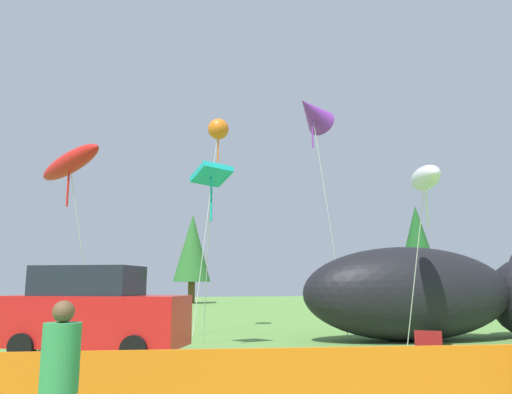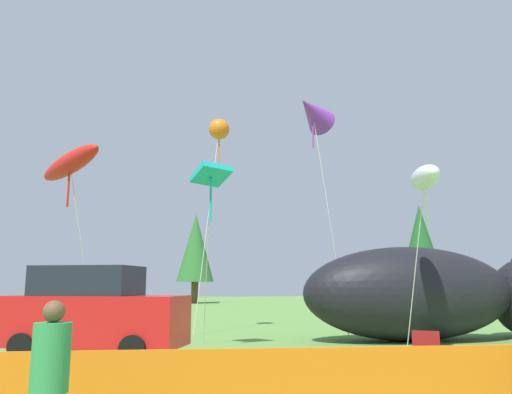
{
  "view_description": "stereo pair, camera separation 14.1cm",
  "coord_description": "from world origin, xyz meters",
  "px_view_note": "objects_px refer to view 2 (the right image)",
  "views": [
    {
      "loc": [
        -3.64,
        -9.88,
        1.73
      ],
      "look_at": [
        0.13,
        4.76,
        4.38
      ],
      "focal_mm": 35.0,
      "sensor_mm": 36.0,
      "label": 1
    },
    {
      "loc": [
        -3.51,
        -9.91,
        1.73
      ],
      "look_at": [
        0.13,
        4.76,
        4.38
      ],
      "focal_mm": 35.0,
      "sensor_mm": 36.0,
      "label": 2
    }
  ],
  "objects_px": {
    "folding_chair": "(426,353)",
    "kite_orange_flower": "(219,130)",
    "parked_car": "(93,312)",
    "kite_teal_diamond": "(211,177)",
    "kite_red_lizard": "(70,164)",
    "inflatable_cat": "(436,297)",
    "kite_white_ghost": "(425,178)",
    "spectator_in_red_shirt": "(49,380)",
    "kite_purple_delta": "(313,112)"
  },
  "relations": [
    {
      "from": "spectator_in_red_shirt",
      "to": "kite_orange_flower",
      "type": "xyz_separation_m",
      "value": [
        3.77,
        13.29,
        6.76
      ]
    },
    {
      "from": "kite_white_ghost",
      "to": "kite_purple_delta",
      "type": "relative_size",
      "value": 0.57
    },
    {
      "from": "inflatable_cat",
      "to": "kite_red_lizard",
      "type": "relative_size",
      "value": 1.55
    },
    {
      "from": "folding_chair",
      "to": "spectator_in_red_shirt",
      "type": "height_order",
      "value": "spectator_in_red_shirt"
    },
    {
      "from": "parked_car",
      "to": "spectator_in_red_shirt",
      "type": "distance_m",
      "value": 7.94
    },
    {
      "from": "kite_orange_flower",
      "to": "kite_teal_diamond",
      "type": "xyz_separation_m",
      "value": [
        -1.06,
        -5.1,
        -3.0
      ]
    },
    {
      "from": "inflatable_cat",
      "to": "kite_red_lizard",
      "type": "xyz_separation_m",
      "value": [
        -11.25,
        1.12,
        3.91
      ]
    },
    {
      "from": "inflatable_cat",
      "to": "kite_orange_flower",
      "type": "xyz_separation_m",
      "value": [
        -6.27,
        4.24,
        6.29
      ]
    },
    {
      "from": "kite_red_lizard",
      "to": "kite_teal_diamond",
      "type": "relative_size",
      "value": 1.18
    },
    {
      "from": "folding_chair",
      "to": "kite_red_lizard",
      "type": "bearing_deg",
      "value": -101.07
    },
    {
      "from": "spectator_in_red_shirt",
      "to": "kite_white_ghost",
      "type": "distance_m",
      "value": 10.63
    },
    {
      "from": "kite_orange_flower",
      "to": "kite_teal_diamond",
      "type": "relative_size",
      "value": 1.63
    },
    {
      "from": "spectator_in_red_shirt",
      "to": "kite_teal_diamond",
      "type": "height_order",
      "value": "kite_teal_diamond"
    },
    {
      "from": "kite_red_lizard",
      "to": "kite_orange_flower",
      "type": "bearing_deg",
      "value": 32.1
    },
    {
      "from": "folding_chair",
      "to": "kite_white_ghost",
      "type": "bearing_deg",
      "value": 178.77
    },
    {
      "from": "kite_teal_diamond",
      "to": "spectator_in_red_shirt",
      "type": "bearing_deg",
      "value": -108.29
    },
    {
      "from": "spectator_in_red_shirt",
      "to": "folding_chair",
      "type": "bearing_deg",
      "value": 27.82
    },
    {
      "from": "kite_red_lizard",
      "to": "kite_purple_delta",
      "type": "height_order",
      "value": "kite_purple_delta"
    },
    {
      "from": "spectator_in_red_shirt",
      "to": "kite_red_lizard",
      "type": "xyz_separation_m",
      "value": [
        -1.21,
        10.17,
        4.38
      ]
    },
    {
      "from": "kite_orange_flower",
      "to": "kite_white_ghost",
      "type": "bearing_deg",
      "value": -59.86
    },
    {
      "from": "folding_chair",
      "to": "spectator_in_red_shirt",
      "type": "xyz_separation_m",
      "value": [
        -5.84,
        -3.08,
        0.34
      ]
    },
    {
      "from": "folding_chair",
      "to": "kite_red_lizard",
      "type": "xyz_separation_m",
      "value": [
        -7.04,
        7.09,
        4.72
      ]
    },
    {
      "from": "parked_car",
      "to": "kite_teal_diamond",
      "type": "height_order",
      "value": "kite_teal_diamond"
    },
    {
      "from": "folding_chair",
      "to": "kite_teal_diamond",
      "type": "bearing_deg",
      "value": -114.45
    },
    {
      "from": "kite_white_ghost",
      "to": "kite_teal_diamond",
      "type": "relative_size",
      "value": 0.98
    },
    {
      "from": "folding_chair",
      "to": "kite_orange_flower",
      "type": "distance_m",
      "value": 12.61
    },
    {
      "from": "spectator_in_red_shirt",
      "to": "kite_teal_diamond",
      "type": "relative_size",
      "value": 0.32
    },
    {
      "from": "inflatable_cat",
      "to": "kite_white_ghost",
      "type": "distance_m",
      "value": 4.77
    },
    {
      "from": "spectator_in_red_shirt",
      "to": "kite_red_lizard",
      "type": "bearing_deg",
      "value": 96.78
    },
    {
      "from": "parked_car",
      "to": "kite_teal_diamond",
      "type": "relative_size",
      "value": 0.94
    },
    {
      "from": "inflatable_cat",
      "to": "kite_orange_flower",
      "type": "relative_size",
      "value": 1.12
    },
    {
      "from": "folding_chair",
      "to": "kite_red_lizard",
      "type": "distance_m",
      "value": 11.05
    },
    {
      "from": "inflatable_cat",
      "to": "kite_red_lizard",
      "type": "bearing_deg",
      "value": 178.59
    },
    {
      "from": "folding_chair",
      "to": "kite_teal_diamond",
      "type": "relative_size",
      "value": 0.18
    },
    {
      "from": "spectator_in_red_shirt",
      "to": "kite_orange_flower",
      "type": "distance_m",
      "value": 15.38
    },
    {
      "from": "inflatable_cat",
      "to": "spectator_in_red_shirt",
      "type": "relative_size",
      "value": 5.73
    },
    {
      "from": "inflatable_cat",
      "to": "kite_orange_flower",
      "type": "distance_m",
      "value": 9.84
    },
    {
      "from": "inflatable_cat",
      "to": "kite_white_ghost",
      "type": "relative_size",
      "value": 1.86
    },
    {
      "from": "inflatable_cat",
      "to": "spectator_in_red_shirt",
      "type": "distance_m",
      "value": 13.53
    },
    {
      "from": "folding_chair",
      "to": "kite_orange_flower",
      "type": "xyz_separation_m",
      "value": [
        -2.06,
        10.21,
        7.1
      ]
    },
    {
      "from": "parked_car",
      "to": "kite_orange_flower",
      "type": "height_order",
      "value": "kite_orange_flower"
    },
    {
      "from": "kite_orange_flower",
      "to": "kite_white_ghost",
      "type": "distance_m",
      "value": 8.94
    },
    {
      "from": "kite_white_ghost",
      "to": "folding_chair",
      "type": "bearing_deg",
      "value": -125.35
    },
    {
      "from": "inflatable_cat",
      "to": "kite_teal_diamond",
      "type": "relative_size",
      "value": 1.83
    },
    {
      "from": "spectator_in_red_shirt",
      "to": "kite_white_ghost",
      "type": "bearing_deg",
      "value": 37.35
    },
    {
      "from": "kite_white_ghost",
      "to": "kite_orange_flower",
      "type": "bearing_deg",
      "value": 120.14
    },
    {
      "from": "spectator_in_red_shirt",
      "to": "kite_orange_flower",
      "type": "height_order",
      "value": "kite_orange_flower"
    },
    {
      "from": "kite_orange_flower",
      "to": "kite_teal_diamond",
      "type": "bearing_deg",
      "value": -101.77
    },
    {
      "from": "kite_white_ghost",
      "to": "kite_red_lizard",
      "type": "distance_m",
      "value": 10.07
    },
    {
      "from": "kite_white_ghost",
      "to": "kite_teal_diamond",
      "type": "height_order",
      "value": "kite_teal_diamond"
    }
  ]
}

